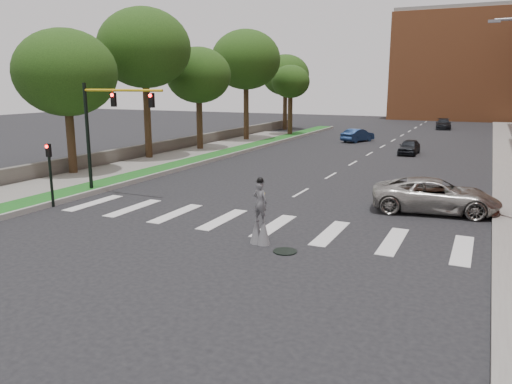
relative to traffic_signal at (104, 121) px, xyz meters
name	(u,v)px	position (x,y,z in m)	size (l,w,h in m)	color
ground_plane	(238,228)	(9.78, -3.00, -4.15)	(160.00, 160.00, 0.00)	black
grass_median	(225,153)	(-1.72, 17.00, -4.03)	(2.00, 60.00, 0.25)	#17531B
median_curb	(235,154)	(-0.67, 17.00, -4.01)	(0.20, 60.00, 0.28)	gray
sidewalk_left	(123,168)	(-4.72, 7.00, -4.06)	(4.00, 60.00, 0.18)	slate
stone_wall	(184,143)	(-7.22, 19.00, -3.60)	(0.50, 56.00, 1.10)	#524D47
manhole	(285,251)	(12.78, -5.00, -4.13)	(0.90, 0.90, 0.04)	black
building_backdrop	(473,67)	(15.78, 75.00, 4.85)	(26.00, 14.00, 18.00)	#C36D3D
traffic_signal	(104,121)	(0.00, 0.00, 0.00)	(5.30, 0.23, 6.20)	black
secondary_signal	(50,169)	(-0.52, -3.50, -2.20)	(0.25, 0.21, 3.23)	black
stilt_performer	(260,219)	(11.53, -4.50, -3.15)	(0.84, 0.56, 2.66)	#332314
suv_crossing	(435,195)	(17.20, 3.61, -3.32)	(2.75, 5.95, 1.65)	#A19F98
car_near	(409,147)	(13.02, 24.21, -3.49)	(1.57, 3.90, 1.33)	black
car_mid	(358,135)	(6.50, 31.99, -3.45)	(1.49, 4.27, 1.41)	navy
car_far	(443,124)	(13.53, 52.35, -3.45)	(1.95, 4.80, 1.39)	black
tree_1	(66,73)	(-6.37, 3.81, 2.68)	(6.71, 6.71, 9.71)	#332314
tree_2	(144,48)	(-6.10, 11.97, 4.73)	(7.38, 7.38, 12.06)	#332314
tree_3	(198,76)	(-5.24, 18.68, 2.72)	(5.96, 5.96, 9.44)	#332314
tree_4	(246,60)	(-4.85, 27.78, 4.48)	(7.41, 7.41, 11.81)	#332314
tree_5	(285,75)	(-6.14, 42.46, 3.11)	(6.38, 6.38, 10.00)	#332314
tree_6	(291,82)	(-2.35, 34.58, 2.17)	(4.52, 4.52, 8.32)	#332314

